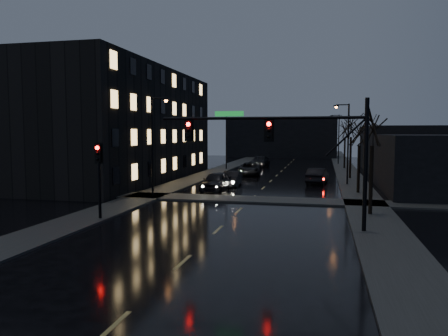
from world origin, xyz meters
The scene contains 23 objects.
ground centered at (0.00, 0.00, 0.00)m, with size 160.00×160.00×0.00m, color black.
sidewalk_left centered at (-8.50, 35.00, 0.06)m, with size 3.00×140.00×0.12m, color #2D2D2B.
sidewalk_right centered at (8.50, 35.00, 0.06)m, with size 3.00×140.00×0.12m, color #2D2D2B.
sidewalk_cross centered at (0.00, 18.50, 0.06)m, with size 40.00×3.00×0.12m, color #2D2D2B.
apartment_block centered at (-16.50, 30.00, 6.00)m, with size 12.00×30.00×12.00m, color black.
commercial_right_near centered at (15.50, 26.00, 2.50)m, with size 10.00×14.00×5.00m, color black.
commercial_right_far centered at (17.00, 48.00, 3.00)m, with size 12.00×18.00×6.00m, color black.
far_block centered at (-3.00, 78.00, 4.00)m, with size 22.00×10.00×8.00m, color black.
signal_mast centered at (3.85, 9.00, 4.87)m, with size 11.11×0.41×7.00m.
signal_pole_left centered at (-7.50, 8.99, 3.01)m, with size 0.35×0.41×4.53m.
tree_near centered at (8.40, 14.00, 6.22)m, with size 3.52×3.52×8.08m.
tree_mid_a centered at (8.40, 24.00, 5.83)m, with size 3.30×3.30×7.58m.
tree_mid_b centered at (8.40, 36.00, 6.61)m, with size 3.74×3.74×8.59m.
tree_far centered at (8.40, 50.00, 6.06)m, with size 3.43×3.43×7.88m.
streetlight_l_near centered at (-7.58, 18.00, 4.77)m, with size 1.53×0.28×8.00m.
streetlight_l_far centered at (-7.58, 45.00, 4.77)m, with size 1.53×0.28×8.00m.
streetlight_r_mid centered at (7.58, 30.00, 4.77)m, with size 1.53×0.28×8.00m.
streetlight_r_far centered at (7.58, 58.00, 4.77)m, with size 1.53×0.28×8.00m.
oncoming_car_a centered at (-3.86, 23.14, 0.85)m, with size 2.00×4.97×1.69m, color black.
oncoming_car_b centered at (-3.17, 26.61, 0.72)m, with size 1.53×4.38×1.44m, color black.
oncoming_car_c centered at (-3.28, 37.66, 0.77)m, with size 2.54×5.51×1.53m, color black.
oncoming_car_d centered at (-3.85, 50.48, 0.81)m, with size 2.28×5.60×1.62m, color black.
lead_car centered at (4.91, 30.72, 0.80)m, with size 1.69×4.85×1.60m, color black.
Camera 1 is at (5.48, -14.46, 5.26)m, focal length 35.00 mm.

